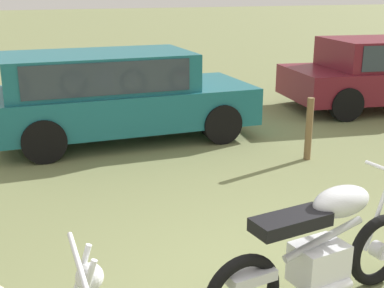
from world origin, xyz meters
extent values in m
cylinder|color=silver|center=(-1.73, 0.06, 0.98)|extent=(0.07, 0.64, 0.03)
sphere|color=silver|center=(-1.67, 0.06, 0.86)|extent=(0.17, 0.17, 0.16)
torus|color=black|center=(0.79, 0.40, 0.32)|extent=(0.64, 0.15, 0.63)
cylinder|color=silver|center=(0.79, 0.40, 0.32)|extent=(0.15, 0.11, 0.14)
cylinder|color=silver|center=(0.85, 0.49, 0.65)|extent=(0.27, 0.06, 0.74)
cube|color=silver|center=(0.14, 0.34, 0.38)|extent=(0.42, 0.33, 0.32)
cylinder|color=#B7BABF|center=(0.17, 0.34, 0.58)|extent=(0.75, 0.13, 0.21)
ellipsoid|color=#B7BABF|center=(0.32, 0.35, 0.86)|extent=(0.54, 0.30, 0.24)
cube|color=black|center=(-0.16, 0.31, 0.80)|extent=(0.62, 0.29, 0.10)
cube|color=#B7BABF|center=(-0.50, 0.28, 0.46)|extent=(0.37, 0.21, 0.08)
cube|color=#19606B|center=(0.08, 5.49, 0.55)|extent=(4.25, 2.01, 0.60)
cube|color=#19606B|center=(-0.32, 5.51, 1.13)|extent=(2.99, 1.77, 0.60)
cube|color=#2D3842|center=(-0.32, 5.51, 1.15)|extent=(2.56, 1.78, 0.48)
cylinder|color=black|center=(1.50, 6.26, 0.32)|extent=(0.65, 0.25, 0.64)
cylinder|color=black|center=(1.41, 4.58, 0.32)|extent=(0.65, 0.25, 0.64)
cylinder|color=black|center=(-1.25, 6.40, 0.32)|extent=(0.65, 0.25, 0.64)
cylinder|color=black|center=(-1.34, 4.73, 0.32)|extent=(0.65, 0.25, 0.64)
cube|color=maroon|center=(5.59, 5.55, 1.13)|extent=(2.58, 2.05, 0.60)
cube|color=#2D3842|center=(5.59, 5.55, 1.15)|extent=(2.24, 2.02, 0.48)
cylinder|color=black|center=(4.51, 6.63, 0.32)|extent=(0.67, 0.33, 0.64)
cylinder|color=black|center=(4.20, 4.94, 0.32)|extent=(0.67, 0.33, 0.64)
cylinder|color=brown|center=(2.21, 3.35, 0.46)|extent=(0.10, 0.10, 0.92)
camera|label=1|loc=(-2.12, -2.45, 2.41)|focal=47.36mm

